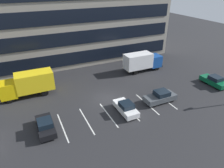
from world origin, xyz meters
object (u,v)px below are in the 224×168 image
sedan_forest (214,81)px  sedan_white (126,108)px  sedan_charcoal (160,97)px  sedan_black (45,126)px  box_truck_yellow_all (28,84)px  box_truck_blue (142,61)px

sedan_forest → sedan_white: size_ratio=1.05×
sedan_charcoal → sedan_black: sedan_charcoal is taller
sedan_black → box_truck_yellow_all: bearing=95.0°
box_truck_yellow_all → box_truck_blue: bearing=2.1°
sedan_white → box_truck_blue: bearing=49.0°
box_truck_blue → sedan_white: size_ratio=1.75×
sedan_forest → sedan_white: (-15.87, -0.65, -0.03)m
box_truck_blue → sedan_black: 20.60m
box_truck_blue → sedan_white: 13.43m
box_truck_blue → sedan_forest: bearing=-53.1°
box_truck_blue → box_truck_yellow_all: bearing=-177.9°
sedan_white → sedan_black: size_ratio=0.99×
box_truck_blue → sedan_white: bearing=-131.0°
box_truck_yellow_all → sedan_black: box_truck_yellow_all is taller
sedan_forest → sedan_black: size_ratio=1.03×
box_truck_yellow_all → sedan_forest: 27.57m
box_truck_blue → sedan_charcoal: 10.49m
sedan_forest → box_truck_blue: bearing=126.9°
box_truck_yellow_all → sedan_black: 8.87m
sedan_forest → sedan_charcoal: (-10.50, -0.41, 0.02)m
sedan_forest → sedan_black: 25.36m
box_truck_yellow_all → sedan_forest: bearing=-18.5°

